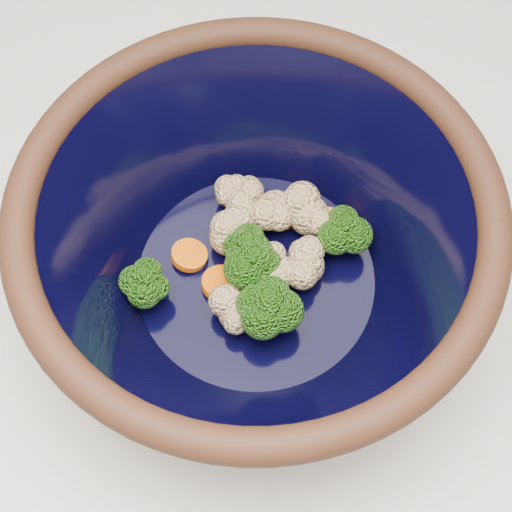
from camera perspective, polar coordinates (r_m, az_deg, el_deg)
name	(u,v)px	position (r m, az deg, el deg)	size (l,w,h in m)	color
ground	(264,472)	(1.45, 0.64, -16.88)	(3.00, 3.00, 0.00)	#9E7A54
counter	(267,408)	(1.01, 0.90, -12.08)	(1.20, 1.20, 0.90)	beige
mixing_bowl	(256,247)	(0.50, 0.00, 0.73)	(0.40, 0.40, 0.14)	black
vegetable_pile	(260,254)	(0.53, 0.29, 0.17)	(0.17, 0.13, 0.05)	#608442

